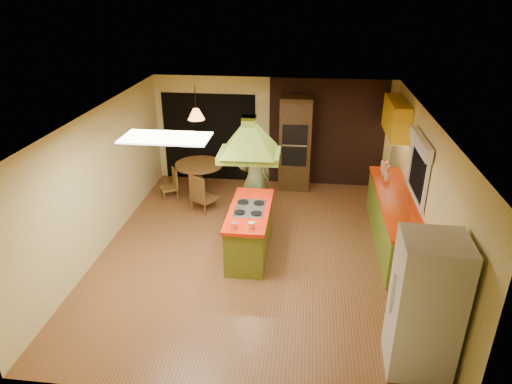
# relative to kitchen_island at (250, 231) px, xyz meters

# --- Properties ---
(ground) EXTENTS (6.50, 6.50, 0.00)m
(ground) POSITION_rel_kitchen_island_xyz_m (0.11, 0.04, -0.44)
(ground) COLOR brown
(ground) RESTS_ON ground
(room_walls) EXTENTS (5.50, 6.50, 6.50)m
(room_walls) POSITION_rel_kitchen_island_xyz_m (0.11, 0.04, 0.81)
(room_walls) COLOR beige
(room_walls) RESTS_ON ground
(ceiling_plane) EXTENTS (6.50, 6.50, 0.00)m
(ceiling_plane) POSITION_rel_kitchen_island_xyz_m (0.11, 0.04, 2.06)
(ceiling_plane) COLOR silver
(ceiling_plane) RESTS_ON room_walls
(brick_panel) EXTENTS (2.64, 0.03, 2.50)m
(brick_panel) POSITION_rel_kitchen_island_xyz_m (1.36, 3.27, 0.81)
(brick_panel) COLOR #381E14
(brick_panel) RESTS_ON ground
(nook_opening) EXTENTS (2.20, 0.03, 2.10)m
(nook_opening) POSITION_rel_kitchen_island_xyz_m (-1.39, 3.27, 0.61)
(nook_opening) COLOR black
(nook_opening) RESTS_ON ground
(right_counter) EXTENTS (0.62, 3.05, 0.92)m
(right_counter) POSITION_rel_kitchen_island_xyz_m (2.56, 0.64, 0.02)
(right_counter) COLOR olive
(right_counter) RESTS_ON ground
(upper_cabinets) EXTENTS (0.34, 1.40, 0.70)m
(upper_cabinets) POSITION_rel_kitchen_island_xyz_m (2.68, 2.24, 1.51)
(upper_cabinets) COLOR yellow
(upper_cabinets) RESTS_ON room_walls
(window_right) EXTENTS (0.12, 1.35, 1.06)m
(window_right) POSITION_rel_kitchen_island_xyz_m (2.80, 0.44, 1.33)
(window_right) COLOR black
(window_right) RESTS_ON room_walls
(fluor_panel) EXTENTS (1.20, 0.60, 0.03)m
(fluor_panel) POSITION_rel_kitchen_island_xyz_m (-0.99, -1.16, 2.04)
(fluor_panel) COLOR white
(fluor_panel) RESTS_ON ceiling_plane
(kitchen_island) EXTENTS (0.70, 1.74, 0.89)m
(kitchen_island) POSITION_rel_kitchen_island_xyz_m (0.00, 0.00, 0.00)
(kitchen_island) COLOR olive
(kitchen_island) RESTS_ON ground
(range_hood) EXTENTS (1.01, 0.73, 0.79)m
(range_hood) POSITION_rel_kitchen_island_xyz_m (-0.00, 0.00, 1.81)
(range_hood) COLOR olive
(range_hood) RESTS_ON ceiling_plane
(man) EXTENTS (0.80, 0.68, 1.85)m
(man) POSITION_rel_kitchen_island_xyz_m (-0.05, 1.22, 0.48)
(man) COLOR #4A542C
(man) RESTS_ON ground
(refrigerator) EXTENTS (0.77, 0.73, 1.83)m
(refrigerator) POSITION_rel_kitchen_island_xyz_m (2.42, -2.38, 0.47)
(refrigerator) COLOR silver
(refrigerator) RESTS_ON ground
(wall_oven) EXTENTS (0.73, 0.62, 2.15)m
(wall_oven) POSITION_rel_kitchen_island_xyz_m (0.65, 2.99, 0.63)
(wall_oven) COLOR #483117
(wall_oven) RESTS_ON ground
(dining_table) EXTENTS (1.05, 1.05, 0.79)m
(dining_table) POSITION_rel_kitchen_island_xyz_m (-1.42, 2.22, 0.11)
(dining_table) COLOR brown
(dining_table) RESTS_ON ground
(chair_left) EXTENTS (0.49, 0.49, 0.65)m
(chair_left) POSITION_rel_kitchen_island_xyz_m (-2.12, 2.12, -0.12)
(chair_left) COLOR brown
(chair_left) RESTS_ON ground
(chair_near) EXTENTS (0.62, 0.62, 0.82)m
(chair_near) POSITION_rel_kitchen_island_xyz_m (-1.17, 1.57, -0.03)
(chair_near) COLOR brown
(chair_near) RESTS_ON ground
(pendant_lamp) EXTENTS (0.45, 0.45, 0.23)m
(pendant_lamp) POSITION_rel_kitchen_island_xyz_m (-1.42, 2.22, 1.46)
(pendant_lamp) COLOR #FF9E3F
(pendant_lamp) RESTS_ON ceiling_plane
(canister_large) EXTENTS (0.17, 0.17, 0.21)m
(canister_large) POSITION_rel_kitchen_island_xyz_m (2.51, 1.93, 0.58)
(canister_large) COLOR #FFE8CD
(canister_large) RESTS_ON right_counter
(canister_medium) EXTENTS (0.18, 0.18, 0.19)m
(canister_medium) POSITION_rel_kitchen_island_xyz_m (2.51, 1.71, 0.57)
(canister_medium) COLOR beige
(canister_medium) RESTS_ON right_counter
(canister_small) EXTENTS (0.14, 0.14, 0.15)m
(canister_small) POSITION_rel_kitchen_island_xyz_m (2.51, 1.44, 0.55)
(canister_small) COLOR beige
(canister_small) RESTS_ON right_counter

